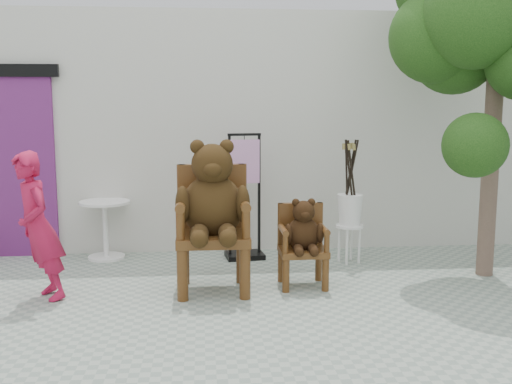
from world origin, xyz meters
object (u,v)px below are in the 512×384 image
(cafe_table, at_px, (105,223))
(display_stand, at_px, (245,211))
(chair_big, at_px, (213,206))
(person, at_px, (38,227))
(chair_small, at_px, (303,235))
(tree, at_px, (473,20))
(stool_bucket, at_px, (350,209))

(cafe_table, xyz_separation_m, display_stand, (1.68, -0.13, 0.14))
(chair_big, relative_size, cafe_table, 2.16)
(person, xyz_separation_m, cafe_table, (0.37, 1.52, -0.27))
(chair_big, bearing_deg, display_stand, 72.01)
(chair_big, height_order, cafe_table, chair_big)
(chair_big, xyz_separation_m, display_stand, (0.40, 1.25, -0.28))
(chair_small, distance_m, tree, 2.86)
(cafe_table, relative_size, display_stand, 0.47)
(cafe_table, bearing_deg, chair_small, -30.69)
(chair_big, distance_m, chair_small, 0.98)
(chair_big, relative_size, chair_small, 1.66)
(chair_small, height_order, stool_bucket, stool_bucket)
(cafe_table, bearing_deg, chair_big, -47.30)
(display_stand, bearing_deg, chair_small, -73.18)
(person, bearing_deg, chair_small, 61.45)
(chair_small, distance_m, cafe_table, 2.55)
(chair_small, xyz_separation_m, stool_bucket, (0.70, 0.84, 0.11))
(chair_small, xyz_separation_m, person, (-2.57, -0.22, 0.18))
(chair_big, xyz_separation_m, tree, (2.73, 0.36, 1.86))
(chair_big, relative_size, display_stand, 1.01)
(cafe_table, relative_size, tree, 0.19)
(stool_bucket, bearing_deg, chair_small, -129.58)
(chair_small, xyz_separation_m, cafe_table, (-2.19, 1.30, -0.09))
(person, distance_m, cafe_table, 1.59)
(chair_small, bearing_deg, cafe_table, 149.31)
(chair_small, relative_size, display_stand, 0.61)
(chair_big, height_order, stool_bucket, chair_big)
(tree, bearing_deg, chair_small, -171.04)
(person, relative_size, tree, 0.38)
(chair_big, height_order, tree, tree)
(cafe_table, distance_m, display_stand, 1.69)
(chair_big, distance_m, stool_bucket, 1.87)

